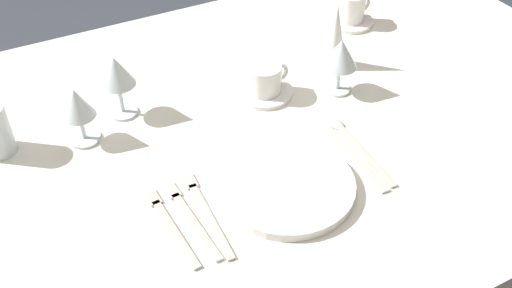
% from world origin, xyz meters
% --- Properties ---
extents(dining_table, '(1.80, 1.11, 0.74)m').
position_xyz_m(dining_table, '(0.00, 0.00, 0.66)').
color(dining_table, silver).
rests_on(dining_table, ground).
extents(dinner_plate, '(0.26, 0.26, 0.02)m').
position_xyz_m(dinner_plate, '(-0.02, -0.20, 0.75)').
color(dinner_plate, white).
rests_on(dinner_plate, dining_table).
extents(fork_outer, '(0.03, 0.23, 0.00)m').
position_xyz_m(fork_outer, '(-0.18, -0.19, 0.74)').
color(fork_outer, beige).
rests_on(fork_outer, dining_table).
extents(fork_inner, '(0.03, 0.21, 0.00)m').
position_xyz_m(fork_inner, '(-0.21, -0.19, 0.74)').
color(fork_inner, beige).
rests_on(fork_inner, dining_table).
extents(fork_salad, '(0.03, 0.21, 0.00)m').
position_xyz_m(fork_salad, '(-0.25, -0.19, 0.74)').
color(fork_salad, beige).
rests_on(fork_salad, dining_table).
extents(dinner_knife, '(0.02, 0.22, 0.00)m').
position_xyz_m(dinner_knife, '(0.14, -0.20, 0.74)').
color(dinner_knife, beige).
rests_on(dinner_knife, dining_table).
extents(spoon_soup, '(0.03, 0.23, 0.01)m').
position_xyz_m(spoon_soup, '(0.17, -0.16, 0.74)').
color(spoon_soup, beige).
rests_on(spoon_soup, dining_table).
extents(saucer_left, '(0.13, 0.13, 0.01)m').
position_xyz_m(saucer_left, '(0.45, 0.26, 0.74)').
color(saucer_left, white).
rests_on(saucer_left, dining_table).
extents(coffee_cup_left, '(0.10, 0.07, 0.07)m').
position_xyz_m(coffee_cup_left, '(0.45, 0.26, 0.79)').
color(coffee_cup_left, white).
rests_on(coffee_cup_left, saucer_left).
extents(saucer_right, '(0.13, 0.13, 0.01)m').
position_xyz_m(saucer_right, '(0.09, 0.08, 0.74)').
color(saucer_right, white).
rests_on(saucer_right, dining_table).
extents(coffee_cup_right, '(0.10, 0.08, 0.06)m').
position_xyz_m(coffee_cup_right, '(0.09, 0.08, 0.78)').
color(coffee_cup_right, white).
rests_on(coffee_cup_right, saucer_right).
extents(wine_glass_centre, '(0.08, 0.08, 0.14)m').
position_xyz_m(wine_glass_centre, '(-0.22, 0.16, 0.84)').
color(wine_glass_centre, silver).
rests_on(wine_glass_centre, dining_table).
extents(wine_glass_left, '(0.07, 0.07, 0.13)m').
position_xyz_m(wine_glass_left, '(-0.32, 0.11, 0.83)').
color(wine_glass_left, silver).
rests_on(wine_glass_left, dining_table).
extents(wine_glass_right, '(0.08, 0.08, 0.13)m').
position_xyz_m(wine_glass_right, '(0.24, 0.02, 0.83)').
color(wine_glass_right, silver).
rests_on(wine_glass_right, dining_table).
extents(napkin_folded, '(0.06, 0.06, 0.16)m').
position_xyz_m(napkin_folded, '(0.29, 0.11, 0.82)').
color(napkin_folded, white).
rests_on(napkin_folded, dining_table).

